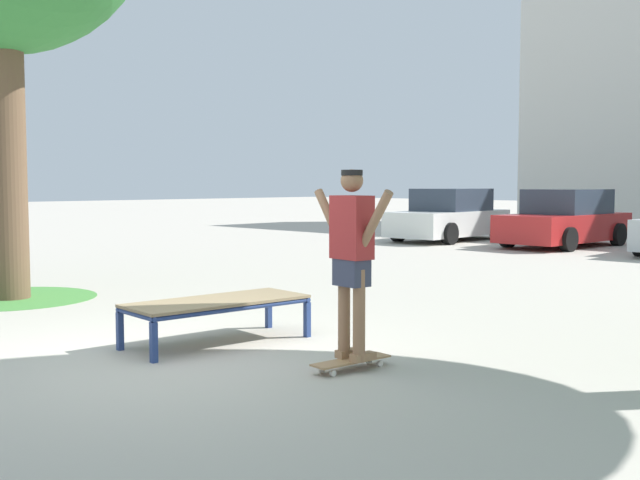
{
  "coord_description": "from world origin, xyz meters",
  "views": [
    {
      "loc": [
        5.93,
        -3.8,
        1.67
      ],
      "look_at": [
        -0.42,
        2.46,
        1.0
      ],
      "focal_mm": 43.0,
      "sensor_mm": 36.0,
      "label": 1
    }
  ],
  "objects_px": {
    "car_red": "(565,220)",
    "car_white": "(449,217)",
    "skateboard": "(351,361)",
    "skater": "(352,250)",
    "skate_box": "(217,304)"
  },
  "relations": [
    {
      "from": "skater",
      "to": "car_red",
      "type": "xyz_separation_m",
      "value": [
        -5.16,
        13.71,
        -0.38
      ]
    },
    {
      "from": "skateboard",
      "to": "car_red",
      "type": "xyz_separation_m",
      "value": [
        -5.16,
        13.71,
        0.61
      ]
    },
    {
      "from": "car_red",
      "to": "car_white",
      "type": "bearing_deg",
      "value": -173.1
    },
    {
      "from": "skater",
      "to": "skate_box",
      "type": "bearing_deg",
      "value": -174.58
    },
    {
      "from": "car_white",
      "to": "skateboard",
      "type": "bearing_deg",
      "value": -57.29
    },
    {
      "from": "skate_box",
      "to": "car_red",
      "type": "relative_size",
      "value": 0.46
    },
    {
      "from": "skateboard",
      "to": "car_white",
      "type": "distance_m",
      "value": 15.82
    },
    {
      "from": "skate_box",
      "to": "skater",
      "type": "bearing_deg",
      "value": 5.42
    },
    {
      "from": "skate_box",
      "to": "skater",
      "type": "height_order",
      "value": "skater"
    },
    {
      "from": "skate_box",
      "to": "car_red",
      "type": "xyz_separation_m",
      "value": [
        -3.4,
        13.88,
        0.28
      ]
    },
    {
      "from": "skateboard",
      "to": "car_white",
      "type": "relative_size",
      "value": 0.19
    },
    {
      "from": "car_white",
      "to": "car_red",
      "type": "distance_m",
      "value": 3.41
    },
    {
      "from": "skater",
      "to": "car_white",
      "type": "relative_size",
      "value": 0.39
    },
    {
      "from": "skater",
      "to": "skateboard",
      "type": "bearing_deg",
      "value": -95.36
    },
    {
      "from": "skateboard",
      "to": "car_white",
      "type": "bearing_deg",
      "value": 122.71
    }
  ]
}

